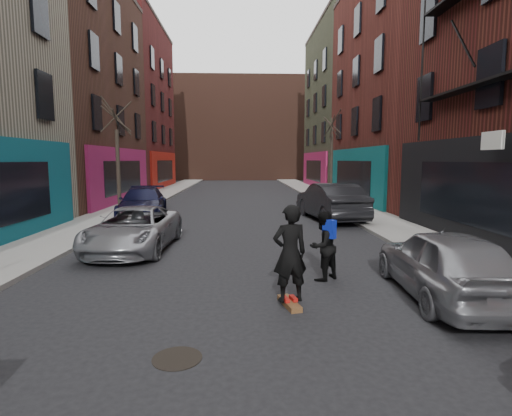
{
  "coord_description": "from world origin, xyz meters",
  "views": [
    {
      "loc": [
        0.09,
        -2.82,
        2.78
      ],
      "look_at": [
        0.46,
        6.87,
        1.6
      ],
      "focal_mm": 28.0,
      "sensor_mm": 36.0,
      "label": 1
    }
  ],
  "objects": [
    {
      "name": "parked_left_far",
      "position": [
        -3.2,
        9.43,
        0.66
      ],
      "size": [
        2.39,
        4.84,
        1.32
      ],
      "primitive_type": "imported",
      "rotation": [
        0.0,
        0.0,
        -0.04
      ],
      "color": "gray",
      "rests_on": "ground"
    },
    {
      "name": "parked_right_end",
      "position": [
        4.23,
        15.37,
        0.86
      ],
      "size": [
        2.51,
        5.4,
        1.72
      ],
      "primitive_type": "imported",
      "rotation": [
        0.0,
        0.0,
        3.28
      ],
      "color": "black",
      "rests_on": "ground"
    },
    {
      "name": "building_far",
      "position": [
        0.0,
        56.0,
        7.0
      ],
      "size": [
        40.0,
        10.0,
        14.0
      ],
      "primitive_type": "cube",
      "color": "#47281E",
      "rests_on": "ground"
    },
    {
      "name": "skateboard",
      "position": [
        1.01,
        4.49,
        0.05
      ],
      "size": [
        0.4,
        0.83,
        0.1
      ],
      "primitive_type": "cube",
      "rotation": [
        0.0,
        0.0,
        0.24
      ],
      "color": "brown",
      "rests_on": "ground"
    },
    {
      "name": "parked_right_far",
      "position": [
        4.17,
        4.81,
        0.72
      ],
      "size": [
        1.96,
        4.33,
        1.44
      ],
      "primitive_type": "imported",
      "rotation": [
        0.0,
        0.0,
        3.08
      ],
      "color": "gray",
      "rests_on": "ground"
    },
    {
      "name": "tree_left_far",
      "position": [
        -6.2,
        18.0,
        3.38
      ],
      "size": [
        2.0,
        2.0,
        6.5
      ],
      "primitive_type": null,
      "color": "black",
      "rests_on": "sidewalk_left"
    },
    {
      "name": "pedestrian",
      "position": [
        1.97,
        6.12,
        0.81
      ],
      "size": [
        0.98,
        0.95,
        1.6
      ],
      "rotation": [
        0.0,
        0.0,
        3.8
      ],
      "color": "black",
      "rests_on": "ground"
    },
    {
      "name": "skateboarder",
      "position": [
        1.01,
        4.49,
        1.03
      ],
      "size": [
        0.76,
        0.59,
        1.85
      ],
      "primitive_type": "imported",
      "rotation": [
        0.0,
        0.0,
        3.38
      ],
      "color": "black",
      "rests_on": "skateboard"
    },
    {
      "name": "sidewalk_left",
      "position": [
        -6.25,
        30.0,
        0.07
      ],
      "size": [
        2.5,
        84.0,
        0.13
      ],
      "primitive_type": "cube",
      "color": "gray",
      "rests_on": "ground"
    },
    {
      "name": "parked_left_end",
      "position": [
        -4.6,
        16.34,
        0.73
      ],
      "size": [
        2.65,
        5.22,
        1.45
      ],
      "primitive_type": "imported",
      "rotation": [
        0.0,
        0.0,
        0.13
      ],
      "color": "black",
      "rests_on": "ground"
    },
    {
      "name": "tree_right_far",
      "position": [
        6.2,
        24.0,
        3.53
      ],
      "size": [
        2.0,
        2.0,
        6.8
      ],
      "primitive_type": null,
      "color": "black",
      "rests_on": "sidewalk_right"
    },
    {
      "name": "sidewalk_right",
      "position": [
        6.25,
        30.0,
        0.07
      ],
      "size": [
        2.5,
        84.0,
        0.13
      ],
      "primitive_type": "cube",
      "color": "gray",
      "rests_on": "ground"
    },
    {
      "name": "manhole",
      "position": [
        -0.82,
        2.52,
        0.01
      ],
      "size": [
        0.92,
        0.92,
        0.01
      ],
      "primitive_type": "cylinder",
      "rotation": [
        0.0,
        0.0,
        0.4
      ],
      "color": "black",
      "rests_on": "ground"
    }
  ]
}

